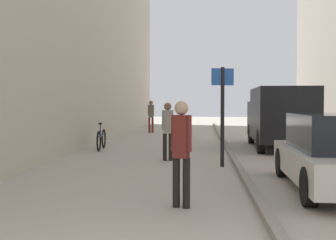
% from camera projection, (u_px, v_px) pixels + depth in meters
% --- Properties ---
extents(ground_plane, '(80.00, 80.00, 0.00)m').
position_uv_depth(ground_plane, '(183.00, 151.00, 14.67)').
color(ground_plane, '#A8A093').
extents(kerb_strip, '(0.16, 40.00, 0.12)m').
position_uv_depth(kerb_strip, '(229.00, 150.00, 14.54)').
color(kerb_strip, gray).
rests_on(kerb_strip, ground_plane).
extents(pedestrian_main_foreground, '(0.35, 0.27, 1.84)m').
position_uv_depth(pedestrian_main_foreground, '(151.00, 114.00, 24.26)').
color(pedestrian_main_foreground, maroon).
rests_on(pedestrian_main_foreground, ground_plane).
extents(pedestrian_mid_block, '(0.33, 0.24, 1.69)m').
position_uv_depth(pedestrian_mid_block, '(181.00, 146.00, 6.67)').
color(pedestrian_mid_block, black).
rests_on(pedestrian_mid_block, ground_plane).
extents(pedestrian_far_crossing, '(0.33, 0.22, 1.68)m').
position_uv_depth(pedestrian_far_crossing, '(168.00, 127.00, 12.25)').
color(pedestrian_far_crossing, black).
rests_on(pedestrian_far_crossing, ground_plane).
extents(delivery_van, '(2.09, 5.28, 2.22)m').
position_uv_depth(delivery_van, '(280.00, 116.00, 15.68)').
color(delivery_van, black).
rests_on(delivery_van, ground_plane).
extents(street_sign_post, '(0.59, 0.19, 2.60)m').
position_uv_depth(street_sign_post, '(222.00, 108.00, 11.03)').
color(street_sign_post, black).
rests_on(street_sign_post, ground_plane).
extents(bicycle_leaning, '(0.19, 1.77, 0.98)m').
position_uv_depth(bicycle_leaning, '(101.00, 139.00, 15.18)').
color(bicycle_leaning, black).
rests_on(bicycle_leaning, ground_plane).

